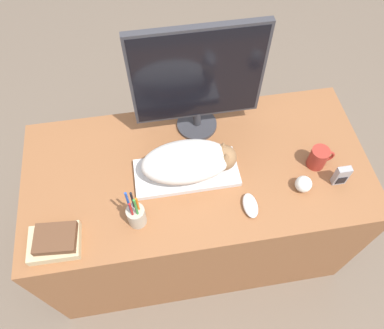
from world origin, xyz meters
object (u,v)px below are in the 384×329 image
Objects in this scene: keyboard at (187,173)px; pen_cup at (136,215)px; cat at (190,161)px; coffee_mug at (319,158)px; monitor at (198,79)px; computer_mouse at (250,205)px; phone at (341,176)px; book_stack at (55,241)px; baseball at (303,184)px.

keyboard is 1.90× the size of pen_cup.
cat is (0.02, 0.00, 0.08)m from keyboard.
coffee_mug reaches higher than keyboard.
computer_mouse is (0.14, -0.44, -0.28)m from monitor.
phone is at bearing 2.90° from pen_cup.
cat reaches higher than coffee_mug.
keyboard is 1.11× the size of cat.
computer_mouse is 0.48× the size of pen_cup.
monitor is at bearing 148.57° from coffee_mug.
book_stack is at bearing -170.17° from coffee_mug.
baseball is (0.44, -0.14, -0.06)m from cat.
pen_cup is (-0.45, 0.01, 0.04)m from computer_mouse.
monitor is 2.36× the size of pen_cup.
keyboard is 4.25× the size of phone.
coffee_mug reaches higher than computer_mouse.
monitor reaches higher than computer_mouse.
phone reaches higher than coffee_mug.
pen_cup is 0.84m from phone.
coffee_mug is 1.11m from book_stack.
coffee_mug reaches higher than book_stack.
monitor reaches higher than baseball.
computer_mouse is (0.21, -0.19, -0.08)m from cat.
pen_cup reaches higher than book_stack.
book_stack is at bearing -156.82° from keyboard.
monitor is 0.60m from baseball.
phone is (0.06, -0.10, 0.00)m from coffee_mug.
keyboard is 0.29m from pen_cup.
computer_mouse is at bearing -40.40° from keyboard.
monitor is 4.93× the size of computer_mouse.
pen_cup is 2.24× the size of phone.
keyboard is at bearing 23.18° from book_stack.
phone is 1.15m from book_stack.
pen_cup is at bearing -142.75° from cat.
pen_cup reaches higher than keyboard.
book_stack reaches higher than baseball.
coffee_mug is at bearing -4.13° from cat.
computer_mouse is 0.76m from book_stack.
keyboard is 0.58m from book_stack.
computer_mouse is at bearing -72.35° from monitor.
monitor is 5.29× the size of phone.
monitor reaches higher than cat.
baseball is (0.68, 0.04, -0.02)m from pen_cup.
book_stack is at bearing -177.44° from computer_mouse.
coffee_mug is 0.48× the size of pen_cup.
phone reaches higher than book_stack.
pen_cup is (-0.31, -0.43, -0.24)m from monitor.
baseball reaches higher than keyboard.
monitor is (0.07, 0.25, 0.20)m from cat.
coffee_mug is at bearing 10.37° from pen_cup.
baseball is at bearing 3.21° from pen_cup.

